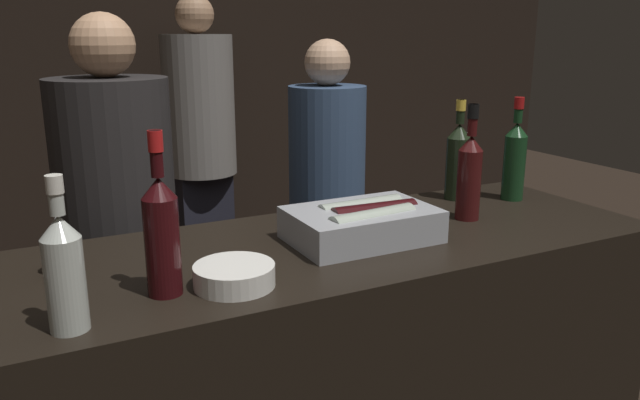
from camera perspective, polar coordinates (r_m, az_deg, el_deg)
The scene contains 12 objects.
wall_back_chalkboard at distance 4.03m, azimuth -15.93°, elevation 10.95°, with size 6.40×0.06×2.80m.
ice_bin_with_bottles at distance 1.83m, azimuth 4.01°, elevation -2.03°, with size 0.42×0.28×0.11m.
bowl_white at distance 1.52m, azimuth -7.84°, elevation -6.79°, with size 0.20×0.20×0.05m.
wine_glass at distance 1.69m, azimuth -22.80°, elevation -2.50°, with size 0.08×0.08×0.15m.
red_wine_bottle_burgundy at distance 2.36m, azimuth 17.38°, elevation 3.70°, with size 0.08×0.08×0.37m.
red_wine_bottle_tall at distance 1.46m, azimuth -14.29°, elevation -2.75°, with size 0.08×0.08×0.38m.
champagne_bottle at distance 2.31m, azimuth 12.49°, elevation 3.70°, with size 0.09×0.09×0.36m.
red_wine_bottle_black_foil at distance 2.06m, azimuth 13.50°, elevation 2.42°, with size 0.08×0.08×0.37m.
white_wine_bottle at distance 1.35m, azimuth -22.37°, elevation -5.80°, with size 0.08×0.08×0.33m.
person_in_hoodie at distance 2.99m, azimuth 0.64°, elevation 0.55°, with size 0.36×0.36×1.62m.
person_blond_tee at distance 2.32m, azimuth -17.86°, elevation -3.31°, with size 0.40×0.40×1.71m.
person_grey_polo at distance 3.64m, azimuth -10.82°, elevation 5.03°, with size 0.40×0.40×1.85m.
Camera 1 is at (-0.80, -1.17, 1.65)m, focal length 35.00 mm.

